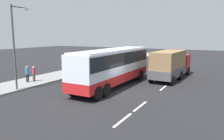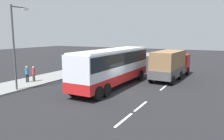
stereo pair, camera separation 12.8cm
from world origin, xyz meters
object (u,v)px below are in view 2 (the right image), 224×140
(coach_bus, at_px, (113,64))
(car_blue_saloon, at_px, (122,64))
(street_lamp, at_px, (15,42))
(pedestrian_at_crossing, at_px, (27,73))
(pedestrian_near_curb, at_px, (34,73))
(cargo_truck, at_px, (171,64))

(coach_bus, xyz_separation_m, car_blue_saloon, (10.27, 3.94, -1.42))
(car_blue_saloon, xyz_separation_m, street_lamp, (-15.65, 2.77, 3.53))
(coach_bus, bearing_deg, pedestrian_at_crossing, 110.66)
(car_blue_saloon, height_order, pedestrian_near_curb, pedestrian_near_curb)
(cargo_truck, relative_size, pedestrian_at_crossing, 5.12)
(car_blue_saloon, distance_m, pedestrian_at_crossing, 13.97)
(car_blue_saloon, height_order, pedestrian_at_crossing, pedestrian_at_crossing)
(coach_bus, xyz_separation_m, pedestrian_near_curb, (-2.42, 7.99, -1.16))
(pedestrian_at_crossing, bearing_deg, street_lamp, 160.21)
(car_blue_saloon, height_order, street_lamp, street_lamp)
(cargo_truck, distance_m, street_lamp, 16.12)
(coach_bus, distance_m, car_blue_saloon, 11.09)
(car_blue_saloon, bearing_deg, pedestrian_at_crossing, 162.44)
(pedestrian_at_crossing, distance_m, street_lamp, 4.30)
(coach_bus, height_order, car_blue_saloon, coach_bus)
(coach_bus, height_order, cargo_truck, coach_bus)
(coach_bus, distance_m, cargo_truck, 7.56)
(cargo_truck, relative_size, car_blue_saloon, 1.80)
(coach_bus, relative_size, car_blue_saloon, 2.43)
(cargo_truck, bearing_deg, pedestrian_near_curb, 129.68)
(car_blue_saloon, distance_m, pedestrian_near_curb, 13.33)
(coach_bus, relative_size, street_lamp, 1.59)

